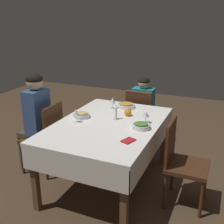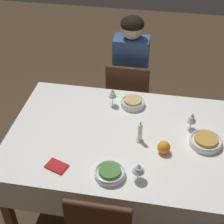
% 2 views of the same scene
% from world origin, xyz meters
% --- Properties ---
extents(ground_plane, '(8.00, 8.00, 0.00)m').
position_xyz_m(ground_plane, '(0.00, 0.00, 0.00)').
color(ground_plane, '#4C3826').
extents(dining_table, '(1.54, 1.05, 0.74)m').
position_xyz_m(dining_table, '(0.00, 0.00, 0.66)').
color(dining_table, white).
rests_on(dining_table, ground_plane).
extents(chair_south, '(0.40, 0.40, 0.87)m').
position_xyz_m(chair_south, '(0.05, -0.79, 0.48)').
color(chair_south, '#472816').
rests_on(chair_south, ground_plane).
extents(chair_west, '(0.40, 0.40, 0.87)m').
position_xyz_m(chair_west, '(-1.03, 0.03, 0.48)').
color(chair_west, '#472816').
rests_on(chair_west, ground_plane).
extents(chair_north, '(0.40, 0.40, 0.87)m').
position_xyz_m(chair_north, '(0.02, 0.79, 0.48)').
color(chair_north, '#472816').
rests_on(chair_north, ground_plane).
extents(person_adult_denim, '(0.30, 0.34, 1.21)m').
position_xyz_m(person_adult_denim, '(0.05, -0.93, 0.68)').
color(person_adult_denim, '#4C4233').
rests_on(person_adult_denim, ground_plane).
extents(person_child_teal, '(0.33, 0.30, 1.02)m').
position_xyz_m(person_child_teal, '(-1.19, 0.03, 0.56)').
color(person_child_teal, '#383342').
rests_on(person_child_teal, ground_plane).
extents(bowl_south, '(0.18, 0.18, 0.06)m').
position_xyz_m(bowl_south, '(-0.04, -0.35, 0.77)').
color(bowl_south, silver).
rests_on(bowl_south, dining_table).
extents(wine_glass_south, '(0.07, 0.07, 0.15)m').
position_xyz_m(wine_glass_south, '(0.11, -0.33, 0.84)').
color(wine_glass_south, white).
rests_on(wine_glass_south, dining_table).
extents(bowl_west, '(0.21, 0.21, 0.06)m').
position_xyz_m(bowl_west, '(-0.57, -0.01, 0.77)').
color(bowl_west, silver).
rests_on(bowl_west, dining_table).
extents(wine_glass_west, '(0.07, 0.07, 0.14)m').
position_xyz_m(wine_glass_west, '(-0.47, -0.15, 0.84)').
color(wine_glass_west, white).
rests_on(wine_glass_west, dining_table).
extents(bowl_north, '(0.19, 0.19, 0.06)m').
position_xyz_m(bowl_north, '(0.01, 0.37, 0.77)').
color(bowl_north, silver).
rests_on(bowl_north, dining_table).
extents(wine_glass_north, '(0.08, 0.08, 0.13)m').
position_xyz_m(wine_glass_north, '(-0.16, 0.36, 0.83)').
color(wine_glass_north, white).
rests_on(wine_glass_north, dining_table).
extents(candle_centerpiece, '(0.05, 0.05, 0.17)m').
position_xyz_m(candle_centerpiece, '(-0.13, 0.03, 0.80)').
color(candle_centerpiece, beige).
rests_on(candle_centerpiece, dining_table).
extents(orange_fruit, '(0.08, 0.08, 0.08)m').
position_xyz_m(orange_fruit, '(-0.30, 0.11, 0.78)').
color(orange_fruit, orange).
rests_on(orange_fruit, dining_table).
extents(napkin_red_folded, '(0.15, 0.12, 0.01)m').
position_xyz_m(napkin_red_folded, '(0.34, 0.35, 0.74)').
color(napkin_red_folded, red).
rests_on(napkin_red_folded, dining_table).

